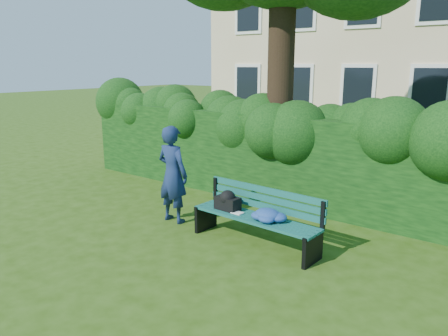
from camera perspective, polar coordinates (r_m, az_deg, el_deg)
The scene contains 4 objects.
ground at distance 7.76m, azimuth -2.74°, elevation -7.65°, with size 80.00×80.00×0.00m, color #2B490C.
hedge at distance 9.23m, azimuth 6.10°, elevation 1.52°, with size 10.00×1.00×1.80m.
park_bench at distance 6.90m, azimuth 4.13°, elevation -6.02°, with size 2.19×0.66×0.89m.
man_reading at distance 7.83m, azimuth -6.71°, elevation -0.83°, with size 0.64×0.42×1.75m, color navy.
Camera 1 is at (4.72, -5.50, 2.79)m, focal length 35.00 mm.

